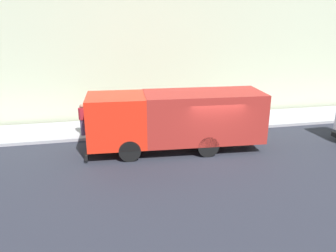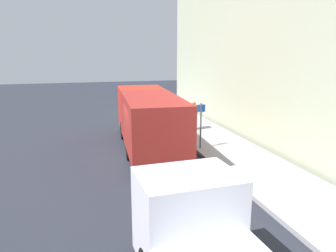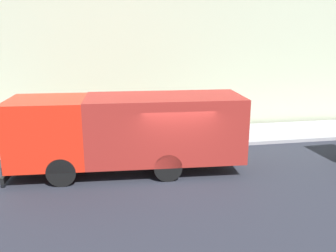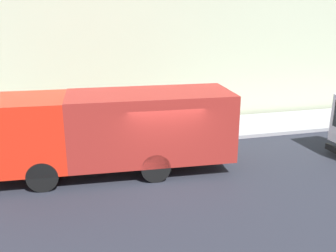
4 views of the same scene
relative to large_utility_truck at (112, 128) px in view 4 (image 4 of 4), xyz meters
The scene contains 7 objects.
ground 2.48m from the large_utility_truck, 117.99° to the right, with size 80.00×80.00×0.00m, color #242630.
sidewalk 4.37m from the large_utility_truck, 23.82° to the right, with size 3.22×30.00×0.16m, color #949397.
large_utility_truck is the anchor object (origin of this frame).
pedestrian_walking 4.52m from the large_utility_truck, 40.32° to the left, with size 0.47×0.47×1.71m.
pedestrian_third 4.37m from the large_utility_truck, 38.37° to the left, with size 0.49×0.49×1.75m.
traffic_cone_orange 4.46m from the large_utility_truck, 44.97° to the left, with size 0.47×0.47×0.67m, color orange.
street_sign_post 2.60m from the large_utility_truck, 23.14° to the right, with size 0.44×0.08×2.25m.
Camera 4 is at (-11.61, 2.86, 5.54)m, focal length 40.10 mm.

